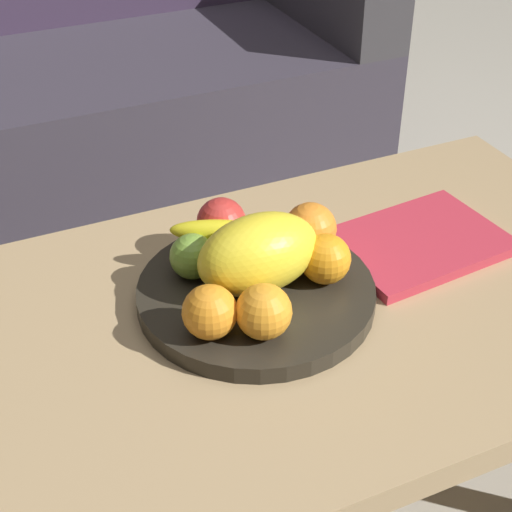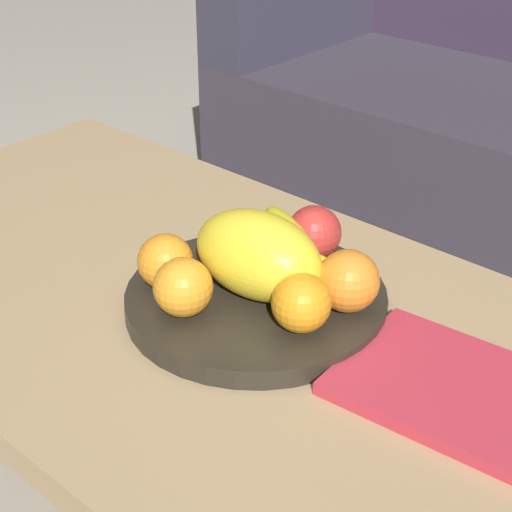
{
  "view_description": "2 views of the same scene",
  "coord_description": "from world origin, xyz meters",
  "px_view_note": "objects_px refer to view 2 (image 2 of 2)",
  "views": [
    {
      "loc": [
        -0.29,
        -0.74,
        1.13
      ],
      "look_at": [
        0.05,
        0.03,
        0.53
      ],
      "focal_mm": 55.62,
      "sensor_mm": 36.0,
      "label": 1
    },
    {
      "loc": [
        0.64,
        -0.61,
        1.03
      ],
      "look_at": [
        0.05,
        0.03,
        0.53
      ],
      "focal_mm": 58.86,
      "sensor_mm": 36.0,
      "label": 2
    }
  ],
  "objects_px": {
    "coffee_table": "(208,334)",
    "orange_front": "(301,303)",
    "magazine": "(459,390)",
    "orange_right": "(348,281)",
    "orange_back": "(183,287)",
    "fruit_bowl": "(256,300)",
    "melon_large_front": "(258,255)",
    "banana_bunch": "(285,249)",
    "apple_front": "(314,233)",
    "apple_left": "(248,235)",
    "orange_left": "(165,262)"
  },
  "relations": [
    {
      "from": "coffee_table",
      "to": "orange_front",
      "type": "bearing_deg",
      "value": 2.63
    },
    {
      "from": "magazine",
      "to": "coffee_table",
      "type": "bearing_deg",
      "value": -176.64
    },
    {
      "from": "orange_right",
      "to": "orange_back",
      "type": "height_order",
      "value": "orange_right"
    },
    {
      "from": "fruit_bowl",
      "to": "melon_large_front",
      "type": "bearing_deg",
      "value": -0.17
    },
    {
      "from": "coffee_table",
      "to": "fruit_bowl",
      "type": "bearing_deg",
      "value": 29.64
    },
    {
      "from": "coffee_table",
      "to": "banana_bunch",
      "type": "distance_m",
      "value": 0.15
    },
    {
      "from": "apple_front",
      "to": "magazine",
      "type": "xyz_separation_m",
      "value": [
        0.27,
        -0.1,
        -0.05
      ]
    },
    {
      "from": "apple_front",
      "to": "apple_left",
      "type": "height_order",
      "value": "apple_front"
    },
    {
      "from": "melon_large_front",
      "to": "orange_left",
      "type": "distance_m",
      "value": 0.12
    },
    {
      "from": "banana_bunch",
      "to": "orange_back",
      "type": "bearing_deg",
      "value": -96.45
    },
    {
      "from": "orange_front",
      "to": "apple_left",
      "type": "relative_size",
      "value": 1.1
    },
    {
      "from": "melon_large_front",
      "to": "banana_bunch",
      "type": "xyz_separation_m",
      "value": [
        -0.02,
        0.07,
        -0.03
      ]
    },
    {
      "from": "coffee_table",
      "to": "orange_right",
      "type": "relative_size",
      "value": 16.98
    },
    {
      "from": "orange_left",
      "to": "banana_bunch",
      "type": "relative_size",
      "value": 0.42
    },
    {
      "from": "orange_left",
      "to": "orange_back",
      "type": "bearing_deg",
      "value": -24.43
    },
    {
      "from": "apple_front",
      "to": "apple_left",
      "type": "bearing_deg",
      "value": -139.39
    },
    {
      "from": "melon_large_front",
      "to": "apple_front",
      "type": "xyz_separation_m",
      "value": [
        -0.01,
        0.11,
        -0.02
      ]
    },
    {
      "from": "orange_left",
      "to": "melon_large_front",
      "type": "bearing_deg",
      "value": 34.19
    },
    {
      "from": "apple_front",
      "to": "fruit_bowl",
      "type": "bearing_deg",
      "value": -88.88
    },
    {
      "from": "coffee_table",
      "to": "fruit_bowl",
      "type": "xyz_separation_m",
      "value": [
        0.05,
        0.03,
        0.06
      ]
    },
    {
      "from": "coffee_table",
      "to": "orange_left",
      "type": "bearing_deg",
      "value": -137.82
    },
    {
      "from": "coffee_table",
      "to": "magazine",
      "type": "xyz_separation_m",
      "value": [
        0.33,
        0.05,
        0.05
      ]
    },
    {
      "from": "fruit_bowl",
      "to": "melon_large_front",
      "type": "xyz_separation_m",
      "value": [
        0.0,
        -0.0,
        0.07
      ]
    },
    {
      "from": "orange_left",
      "to": "apple_front",
      "type": "distance_m",
      "value": 0.2
    },
    {
      "from": "apple_front",
      "to": "apple_left",
      "type": "relative_size",
      "value": 1.14
    },
    {
      "from": "banana_bunch",
      "to": "apple_left",
      "type": "bearing_deg",
      "value": -168.46
    },
    {
      "from": "apple_left",
      "to": "magazine",
      "type": "bearing_deg",
      "value": -6.71
    },
    {
      "from": "melon_large_front",
      "to": "orange_right",
      "type": "relative_size",
      "value": 2.27
    },
    {
      "from": "orange_left",
      "to": "apple_left",
      "type": "height_order",
      "value": "orange_left"
    },
    {
      "from": "orange_front",
      "to": "orange_back",
      "type": "distance_m",
      "value": 0.14
    },
    {
      "from": "banana_bunch",
      "to": "magazine",
      "type": "relative_size",
      "value": 0.66
    },
    {
      "from": "orange_front",
      "to": "coffee_table",
      "type": "bearing_deg",
      "value": -177.37
    },
    {
      "from": "orange_right",
      "to": "apple_left",
      "type": "height_order",
      "value": "orange_right"
    },
    {
      "from": "orange_front",
      "to": "magazine",
      "type": "relative_size",
      "value": 0.28
    },
    {
      "from": "orange_front",
      "to": "orange_right",
      "type": "bearing_deg",
      "value": 79.22
    },
    {
      "from": "orange_left",
      "to": "apple_left",
      "type": "bearing_deg",
      "value": 79.04
    },
    {
      "from": "coffee_table",
      "to": "apple_left",
      "type": "distance_m",
      "value": 0.14
    },
    {
      "from": "fruit_bowl",
      "to": "coffee_table",
      "type": "bearing_deg",
      "value": -150.36
    },
    {
      "from": "magazine",
      "to": "orange_left",
      "type": "bearing_deg",
      "value": -172.44
    },
    {
      "from": "coffee_table",
      "to": "magazine",
      "type": "distance_m",
      "value": 0.33
    },
    {
      "from": "melon_large_front",
      "to": "banana_bunch",
      "type": "distance_m",
      "value": 0.08
    },
    {
      "from": "coffee_table",
      "to": "melon_large_front",
      "type": "xyz_separation_m",
      "value": [
        0.06,
        0.03,
        0.12
      ]
    },
    {
      "from": "coffee_table",
      "to": "orange_back",
      "type": "relative_size",
      "value": 18.03
    },
    {
      "from": "orange_front",
      "to": "apple_front",
      "type": "xyz_separation_m",
      "value": [
        -0.09,
        0.14,
        0.0
      ]
    },
    {
      "from": "orange_front",
      "to": "apple_left",
      "type": "height_order",
      "value": "orange_front"
    },
    {
      "from": "banana_bunch",
      "to": "melon_large_front",
      "type": "bearing_deg",
      "value": -76.85
    },
    {
      "from": "melon_large_front",
      "to": "orange_right",
      "type": "height_order",
      "value": "melon_large_front"
    },
    {
      "from": "fruit_bowl",
      "to": "orange_front",
      "type": "bearing_deg",
      "value": -14.97
    },
    {
      "from": "fruit_bowl",
      "to": "apple_front",
      "type": "height_order",
      "value": "apple_front"
    },
    {
      "from": "orange_back",
      "to": "apple_front",
      "type": "bearing_deg",
      "value": 82.0
    }
  ]
}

